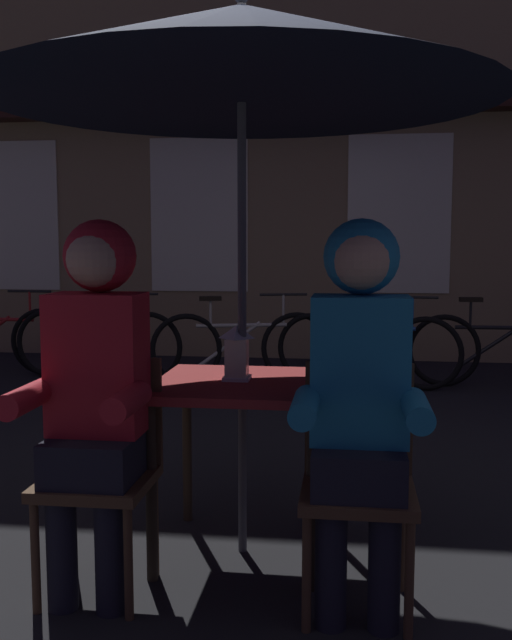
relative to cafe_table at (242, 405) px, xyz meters
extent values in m
plane|color=black|center=(0.00, 0.00, -0.64)|extent=(60.00, 60.00, 0.00)
cube|color=maroon|center=(0.00, 0.00, 0.08)|extent=(0.72, 0.72, 0.04)
cylinder|color=#2D2319|center=(-0.31, -0.31, -0.29)|extent=(0.04, 0.04, 0.70)
cylinder|color=#2D2319|center=(0.31, -0.31, -0.29)|extent=(0.04, 0.04, 0.70)
cylinder|color=#2D2319|center=(-0.31, 0.31, -0.29)|extent=(0.04, 0.04, 0.70)
cylinder|color=#2D2319|center=(0.31, 0.31, -0.29)|extent=(0.04, 0.04, 0.70)
cylinder|color=#4C4C51|center=(0.00, 0.00, 0.49)|extent=(0.04, 0.04, 2.25)
cone|color=black|center=(0.00, 0.00, 1.42)|extent=(2.10, 2.10, 0.38)
cube|color=white|center=(-0.02, 0.02, 0.11)|extent=(0.11, 0.11, 0.02)
cube|color=white|center=(-0.02, 0.02, 0.20)|extent=(0.09, 0.09, 0.16)
pyramid|color=white|center=(-0.02, 0.02, 0.31)|extent=(0.11, 0.11, 0.06)
cube|color=#513823|center=(-0.48, -0.44, -0.21)|extent=(0.40, 0.40, 0.04)
cylinder|color=#513823|center=(-0.31, -0.61, -0.43)|extent=(0.03, 0.03, 0.41)
cylinder|color=#513823|center=(-0.65, -0.61, -0.43)|extent=(0.03, 0.03, 0.41)
cylinder|color=#513823|center=(-0.31, -0.27, -0.43)|extent=(0.03, 0.03, 0.41)
cylinder|color=#513823|center=(-0.65, -0.27, -0.43)|extent=(0.03, 0.03, 0.41)
cube|color=#513823|center=(-0.48, -0.26, 0.02)|extent=(0.40, 0.03, 0.42)
cube|color=#513823|center=(0.48, -0.44, -0.21)|extent=(0.40, 0.40, 0.04)
cylinder|color=#513823|center=(0.65, -0.61, -0.43)|extent=(0.03, 0.03, 0.41)
cylinder|color=#513823|center=(0.31, -0.61, -0.43)|extent=(0.03, 0.03, 0.41)
cylinder|color=#513823|center=(0.65, -0.27, -0.43)|extent=(0.03, 0.03, 0.41)
cylinder|color=#513823|center=(0.31, -0.27, -0.43)|extent=(0.03, 0.03, 0.41)
cube|color=#513823|center=(0.48, -0.26, 0.02)|extent=(0.40, 0.03, 0.42)
cylinder|color=black|center=(-0.39, -0.57, -0.41)|extent=(0.11, 0.11, 0.45)
cylinder|color=black|center=(-0.57, -0.57, -0.41)|extent=(0.11, 0.11, 0.45)
cube|color=black|center=(-0.48, -0.44, -0.11)|extent=(0.32, 0.36, 0.16)
cube|color=red|center=(-0.48, -0.40, 0.23)|extent=(0.34, 0.22, 0.52)
cylinder|color=red|center=(-0.30, -0.62, 0.14)|extent=(0.09, 0.30, 0.09)
cylinder|color=red|center=(-0.66, -0.62, 0.14)|extent=(0.09, 0.30, 0.09)
sphere|color=tan|center=(-0.48, -0.40, 0.62)|extent=(0.21, 0.21, 0.21)
sphere|color=red|center=(-0.48, -0.35, 0.63)|extent=(0.27, 0.27, 0.27)
cylinder|color=black|center=(0.57, -0.57, -0.41)|extent=(0.11, 0.11, 0.45)
cylinder|color=black|center=(0.39, -0.57, -0.41)|extent=(0.11, 0.11, 0.45)
cube|color=black|center=(0.48, -0.44, -0.11)|extent=(0.32, 0.36, 0.16)
cube|color=teal|center=(0.48, -0.40, 0.23)|extent=(0.34, 0.22, 0.52)
cylinder|color=teal|center=(0.66, -0.62, 0.14)|extent=(0.09, 0.30, 0.09)
cylinder|color=teal|center=(0.30, -0.62, 0.14)|extent=(0.09, 0.30, 0.09)
sphere|color=tan|center=(0.48, -0.40, 0.62)|extent=(0.21, 0.21, 0.21)
sphere|color=teal|center=(0.48, -0.35, 0.63)|extent=(0.27, 0.27, 0.27)
cube|color=#937A56|center=(-0.15, 5.40, 2.46)|extent=(10.00, 0.60, 6.20)
cube|color=#EAE5C6|center=(-3.45, 5.09, 0.96)|extent=(1.10, 0.02, 1.70)
cube|color=#EAE5C6|center=(-1.25, 5.09, 0.96)|extent=(1.10, 0.02, 1.70)
cube|color=#EAE5C6|center=(0.95, 5.09, 0.96)|extent=(1.10, 0.02, 1.70)
cube|color=#331914|center=(-0.15, 4.95, 2.06)|extent=(9.00, 0.36, 0.08)
torus|color=black|center=(-2.56, 3.80, -0.31)|extent=(0.66, 0.06, 0.66)
cylinder|color=maroon|center=(-2.68, 3.79, 0.05)|extent=(0.02, 0.02, 0.28)
cylinder|color=black|center=(-2.68, 3.79, 0.19)|extent=(0.44, 0.03, 0.02)
torus|color=black|center=(-1.43, 3.61, -0.31)|extent=(0.66, 0.09, 0.66)
torus|color=black|center=(-2.45, 3.68, -0.31)|extent=(0.66, 0.09, 0.66)
cylinder|color=#236B3D|center=(-1.94, 3.64, -0.09)|extent=(0.84, 0.09, 0.04)
cylinder|color=#236B3D|center=(-2.06, 3.65, -0.28)|extent=(0.61, 0.08, 0.44)
cylinder|color=#236B3D|center=(-2.23, 3.66, 0.03)|extent=(0.02, 0.02, 0.24)
cube|color=black|center=(-2.23, 3.66, 0.16)|extent=(0.20, 0.09, 0.04)
cylinder|color=#236B3D|center=(-1.55, 3.62, 0.05)|extent=(0.02, 0.02, 0.28)
cylinder|color=black|center=(-1.55, 3.62, 0.19)|extent=(0.44, 0.05, 0.02)
torus|color=black|center=(-0.05, 3.73, -0.31)|extent=(0.65, 0.21, 0.66)
torus|color=black|center=(-1.04, 3.48, -0.31)|extent=(0.65, 0.21, 0.66)
cylinder|color=#ADA89E|center=(-0.55, 3.60, -0.09)|extent=(0.82, 0.24, 0.04)
cylinder|color=#ADA89E|center=(-0.67, 3.57, -0.28)|extent=(0.60, 0.18, 0.44)
cylinder|color=#ADA89E|center=(-0.82, 3.53, 0.03)|extent=(0.02, 0.02, 0.24)
cube|color=black|center=(-0.82, 3.53, 0.16)|extent=(0.21, 0.13, 0.04)
cylinder|color=#ADA89E|center=(-0.17, 3.70, 0.05)|extent=(0.02, 0.02, 0.28)
cylinder|color=black|center=(-0.17, 3.70, 0.19)|extent=(0.43, 0.13, 0.02)
torus|color=black|center=(1.10, 3.51, -0.31)|extent=(0.66, 0.16, 0.66)
torus|color=black|center=(0.10, 3.68, -0.31)|extent=(0.66, 0.16, 0.66)
cylinder|color=#1E4C93|center=(0.60, 3.59, -0.09)|extent=(0.83, 0.18, 0.04)
cylinder|color=#1E4C93|center=(0.48, 3.61, -0.28)|extent=(0.60, 0.14, 0.44)
cylinder|color=#1E4C93|center=(0.32, 3.64, 0.03)|extent=(0.02, 0.02, 0.24)
cube|color=black|center=(0.32, 3.64, 0.16)|extent=(0.21, 0.11, 0.04)
cylinder|color=#1E4C93|center=(0.98, 3.53, 0.05)|extent=(0.02, 0.02, 0.28)
cylinder|color=black|center=(0.98, 3.53, 0.19)|extent=(0.44, 0.10, 0.02)
torus|color=black|center=(1.29, 3.71, -0.31)|extent=(0.66, 0.07, 0.66)
cylinder|color=black|center=(1.80, 3.73, -0.09)|extent=(0.84, 0.07, 0.04)
cylinder|color=black|center=(1.67, 3.72, -0.28)|extent=(0.61, 0.06, 0.44)
cylinder|color=black|center=(1.51, 3.72, 0.03)|extent=(0.02, 0.02, 0.24)
cube|color=black|center=(1.51, 3.72, 0.16)|extent=(0.20, 0.09, 0.04)
camera|label=1|loc=(0.44, -2.95, 0.68)|focal=40.79mm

